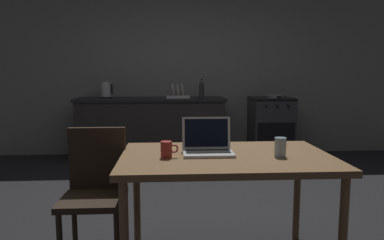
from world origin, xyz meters
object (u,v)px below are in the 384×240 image
object	(u,v)px
dish_rack	(178,95)
chair	(95,187)
coffee_mug	(167,150)
laptop	(208,146)
electric_kettle	(106,90)
drinking_glass	(280,147)
stove_oven	(271,127)
dining_table	(226,166)
bottle	(202,89)
frying_pan	(275,96)

from	to	relation	value
dish_rack	chair	bearing A→B (deg)	-101.44
coffee_mug	dish_rack	xyz separation A→B (m)	(0.14, 3.18, 0.14)
laptop	electric_kettle	size ratio (longest dim) A/B	1.35
electric_kettle	drinking_glass	bearing A→B (deg)	-63.27
laptop	electric_kettle	distance (m)	3.30
chair	dish_rack	size ratio (longest dim) A/B	2.66
chair	electric_kettle	distance (m)	3.09
stove_oven	electric_kettle	size ratio (longest dim) A/B	3.80
dining_table	laptop	world-z (taller)	laptop
bottle	dish_rack	xyz separation A→B (m)	(-0.35, 0.05, -0.08)
stove_oven	chair	world-z (taller)	chair
bottle	dish_rack	distance (m)	0.36
dining_table	dish_rack	size ratio (longest dim) A/B	3.92
stove_oven	bottle	size ratio (longest dim) A/B	3.21
stove_oven	frying_pan	xyz separation A→B (m)	(0.05, -0.03, 0.47)
frying_pan	dining_table	bearing A→B (deg)	-111.36
dining_table	frying_pan	world-z (taller)	frying_pan
laptop	drinking_glass	bearing A→B (deg)	-11.08
electric_kettle	drinking_glass	distance (m)	3.59
coffee_mug	electric_kettle	bearing A→B (deg)	105.90
stove_oven	drinking_glass	world-z (taller)	stove_oven
dining_table	dish_rack	bearing A→B (deg)	94.37
dining_table	drinking_glass	world-z (taller)	drinking_glass
electric_kettle	frying_pan	world-z (taller)	electric_kettle
dish_rack	drinking_glass	bearing A→B (deg)	-79.98
frying_pan	drinking_glass	world-z (taller)	frying_pan
frying_pan	electric_kettle	bearing A→B (deg)	179.36
electric_kettle	drinking_glass	size ratio (longest dim) A/B	1.97
stove_oven	coffee_mug	xyz separation A→B (m)	(-1.54, -3.18, 0.36)
drinking_glass	electric_kettle	bearing A→B (deg)	116.73
laptop	frying_pan	world-z (taller)	laptop
frying_pan	dish_rack	distance (m)	1.45
stove_oven	frying_pan	bearing A→B (deg)	-26.83
stove_oven	laptop	world-z (taller)	laptop
electric_kettle	dish_rack	distance (m)	1.05
chair	frying_pan	size ratio (longest dim) A/B	2.07
frying_pan	drinking_glass	xyz separation A→B (m)	(-0.88, -3.17, -0.11)
bottle	drinking_glass	xyz separation A→B (m)	(0.22, -3.15, -0.22)
stove_oven	drinking_glass	bearing A→B (deg)	-104.64
electric_kettle	bottle	bearing A→B (deg)	-2.06
stove_oven	bottle	distance (m)	1.20
frying_pan	laptop	bearing A→B (deg)	-113.51
bottle	dish_rack	bearing A→B (deg)	171.77
bottle	drinking_glass	distance (m)	3.16
laptop	bottle	bearing A→B (deg)	90.22
frying_pan	chair	bearing A→B (deg)	-124.55
bottle	dining_table	bearing A→B (deg)	-91.99
dining_table	electric_kettle	distance (m)	3.39
chair	frying_pan	bearing A→B (deg)	51.35
chair	bottle	bearing A→B (deg)	68.05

